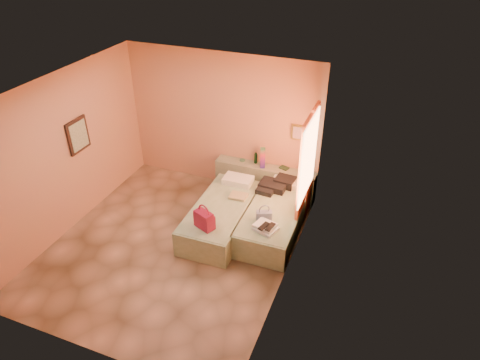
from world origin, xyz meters
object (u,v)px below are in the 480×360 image
(bed_left, at_px, (222,216))
(magenta_handbag, at_px, (204,219))
(water_bottle, at_px, (256,158))
(headboard_ledge, at_px, (265,181))
(towel_stack, at_px, (266,228))
(green_book, at_px, (284,168))
(bed_right, at_px, (274,219))
(blue_handbag, at_px, (264,216))
(flower_vase, at_px, (303,170))

(bed_left, bearing_deg, magenta_handbag, -92.72)
(water_bottle, bearing_deg, headboard_ledge, -17.42)
(towel_stack, bearing_deg, magenta_handbag, -163.31)
(water_bottle, relative_size, green_book, 1.30)
(bed_right, bearing_deg, green_book, 97.13)
(headboard_ledge, height_order, towel_stack, headboard_ledge)
(bed_left, distance_m, water_bottle, 1.50)
(bed_right, height_order, magenta_handbag, magenta_handbag)
(bed_left, distance_m, green_book, 1.63)
(headboard_ledge, xyz_separation_m, blue_handbag, (0.46, -1.45, 0.26))
(bed_right, distance_m, magenta_handbag, 1.38)
(headboard_ledge, xyz_separation_m, towel_stack, (0.57, -1.70, 0.23))
(bed_left, height_order, magenta_handbag, magenta_handbag)
(water_bottle, xyz_separation_m, green_book, (0.60, -0.00, -0.10))
(flower_vase, xyz_separation_m, towel_stack, (-0.18, -1.68, -0.21))
(bed_right, bearing_deg, towel_stack, -86.56)
(towel_stack, bearing_deg, green_book, 96.68)
(water_bottle, distance_m, blue_handbag, 1.68)
(bed_right, bearing_deg, bed_left, -163.87)
(blue_handbag, bearing_deg, flower_vase, 56.38)
(water_bottle, bearing_deg, flower_vase, -5.80)
(headboard_ledge, bearing_deg, flower_vase, -2.11)
(bed_right, bearing_deg, flower_vase, 76.25)
(headboard_ledge, relative_size, magenta_handbag, 6.06)
(bed_right, xyz_separation_m, flower_vase, (0.23, 1.02, 0.51))
(bed_left, height_order, bed_right, same)
(magenta_handbag, relative_size, blue_handbag, 1.28)
(bed_right, height_order, towel_stack, towel_stack)
(headboard_ledge, distance_m, green_book, 0.50)
(bed_left, bearing_deg, water_bottle, 83.22)
(bed_right, relative_size, water_bottle, 8.99)
(flower_vase, xyz_separation_m, blue_handbag, (-0.30, -1.42, -0.18))
(flower_vase, bearing_deg, headboard_ledge, 177.89)
(bed_right, xyz_separation_m, towel_stack, (0.05, -0.65, 0.30))
(bed_right, relative_size, magenta_handbag, 5.91)
(bed_left, relative_size, magenta_handbag, 5.91)
(blue_handbag, xyz_separation_m, towel_stack, (0.12, -0.25, -0.04))
(bed_left, bearing_deg, towel_stack, -22.58)
(blue_handbag, distance_m, towel_stack, 0.28)
(magenta_handbag, height_order, blue_handbag, magenta_handbag)
(headboard_ledge, height_order, bed_left, headboard_ledge)
(bed_left, relative_size, towel_stack, 5.71)
(green_book, height_order, magenta_handbag, magenta_handbag)
(towel_stack, bearing_deg, water_bottle, 114.41)
(headboard_ledge, distance_m, water_bottle, 0.50)
(green_book, bearing_deg, headboard_ledge, -149.91)
(flower_vase, height_order, towel_stack, flower_vase)
(headboard_ledge, xyz_separation_m, water_bottle, (-0.23, 0.07, 0.44))
(towel_stack, bearing_deg, blue_handbag, 114.70)
(headboard_ledge, distance_m, bed_right, 1.18)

